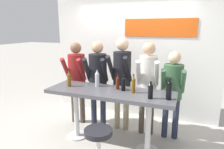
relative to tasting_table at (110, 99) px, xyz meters
name	(u,v)px	position (x,y,z in m)	size (l,w,h in m)	color
ground_plane	(110,143)	(0.00, 0.00, -0.81)	(40.00, 40.00, 0.00)	#B2ADA3
back_wall	(133,52)	(0.01, 1.38, 0.64)	(3.71, 0.12, 2.90)	silver
tasting_table	(110,99)	(0.00, 0.00, 0.00)	(2.11, 0.67, 0.96)	#4C4C51
bar_stool	(98,144)	(0.12, -0.72, -0.38)	(0.40, 0.40, 0.65)	silver
person_far_left	(77,74)	(-0.92, 0.52, 0.24)	(0.46, 0.57, 1.69)	#473D33
person_left	(98,75)	(-0.45, 0.51, 0.26)	(0.48, 0.59, 1.72)	#23283D
person_center_left	(122,74)	(0.02, 0.57, 0.31)	(0.40, 0.53, 1.79)	gray
person_center	(148,78)	(0.51, 0.56, 0.27)	(0.42, 0.54, 1.72)	#473D33
person_center_right	(173,86)	(0.95, 0.56, 0.17)	(0.41, 0.51, 1.58)	#23283D
wine_bottle_0	(151,91)	(0.69, -0.14, 0.27)	(0.07, 0.07, 0.26)	black
wine_bottle_1	(123,83)	(0.21, 0.08, 0.27)	(0.07, 0.07, 0.26)	black
wine_bottle_2	(69,79)	(-0.76, -0.02, 0.28)	(0.07, 0.07, 0.29)	brown
wine_bottle_3	(133,85)	(0.39, 0.03, 0.28)	(0.06, 0.06, 0.30)	brown
wine_bottle_4	(97,78)	(-0.30, 0.17, 0.29)	(0.08, 0.08, 0.31)	#B7BCC1
wine_bottle_5	(169,89)	(0.94, -0.09, 0.30)	(0.08, 0.08, 0.33)	black
wine_bottle_6	(118,82)	(0.09, 0.12, 0.26)	(0.06, 0.06, 0.26)	#4C1E0F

